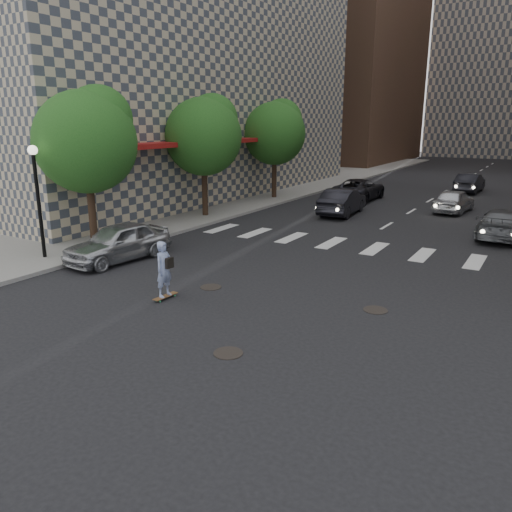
{
  "coord_description": "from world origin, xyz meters",
  "views": [
    {
      "loc": [
        7.3,
        -11.36,
        5.31
      ],
      "look_at": [
        -0.29,
        1.25,
        1.3
      ],
      "focal_mm": 35.0,
      "sensor_mm": 36.0,
      "label": 1
    }
  ],
  "objects_px": {
    "tree_a": "(89,137)",
    "traffic_car_a": "(342,202)",
    "silver_sedan": "(118,242)",
    "traffic_car_d": "(454,201)",
    "tree_c": "(276,131)",
    "skateboarder": "(164,269)",
    "lamppost": "(37,186)",
    "traffic_car_c": "(359,189)",
    "traffic_car_e": "(470,183)",
    "tree_b": "(205,133)",
    "traffic_car_b": "(503,224)"
  },
  "relations": [
    {
      "from": "tree_a",
      "to": "traffic_car_a",
      "type": "height_order",
      "value": "tree_a"
    },
    {
      "from": "silver_sedan",
      "to": "traffic_car_d",
      "type": "bearing_deg",
      "value": 68.58
    },
    {
      "from": "tree_c",
      "to": "skateboarder",
      "type": "xyz_separation_m",
      "value": [
        6.9,
        -19.53,
        -3.69
      ]
    },
    {
      "from": "tree_c",
      "to": "traffic_car_a",
      "type": "xyz_separation_m",
      "value": [
        6.23,
        -3.28,
        -3.89
      ]
    },
    {
      "from": "lamppost",
      "to": "silver_sedan",
      "type": "height_order",
      "value": "lamppost"
    },
    {
      "from": "tree_a",
      "to": "traffic_car_c",
      "type": "xyz_separation_m",
      "value": [
        5.15,
        18.55,
        -3.92
      ]
    },
    {
      "from": "traffic_car_a",
      "to": "traffic_car_e",
      "type": "relative_size",
      "value": 1.06
    },
    {
      "from": "lamppost",
      "to": "traffic_car_e",
      "type": "height_order",
      "value": "lamppost"
    },
    {
      "from": "tree_b",
      "to": "traffic_car_c",
      "type": "relative_size",
      "value": 1.26
    },
    {
      "from": "lamppost",
      "to": "traffic_car_b",
      "type": "bearing_deg",
      "value": 42.1
    },
    {
      "from": "skateboarder",
      "to": "traffic_car_e",
      "type": "distance_m",
      "value": 30.28
    },
    {
      "from": "tree_a",
      "to": "tree_b",
      "type": "distance_m",
      "value": 8.0
    },
    {
      "from": "lamppost",
      "to": "skateboarder",
      "type": "relative_size",
      "value": 2.35
    },
    {
      "from": "skateboarder",
      "to": "lamppost",
      "type": "bearing_deg",
      "value": 175.2
    },
    {
      "from": "traffic_car_a",
      "to": "traffic_car_d",
      "type": "distance_m",
      "value": 6.83
    },
    {
      "from": "tree_b",
      "to": "skateboarder",
      "type": "bearing_deg",
      "value": -59.1
    },
    {
      "from": "traffic_car_a",
      "to": "traffic_car_c",
      "type": "bearing_deg",
      "value": -84.04
    },
    {
      "from": "tree_c",
      "to": "traffic_car_b",
      "type": "xyz_separation_m",
      "value": [
        14.9,
        -5.14,
        -3.96
      ]
    },
    {
      "from": "traffic_car_b",
      "to": "lamppost",
      "type": "bearing_deg",
      "value": 44.91
    },
    {
      "from": "tree_a",
      "to": "traffic_car_b",
      "type": "xyz_separation_m",
      "value": [
        14.9,
        10.86,
        -3.96
      ]
    },
    {
      "from": "lamppost",
      "to": "traffic_car_a",
      "type": "bearing_deg",
      "value": 67.77
    },
    {
      "from": "silver_sedan",
      "to": "traffic_car_e",
      "type": "height_order",
      "value": "silver_sedan"
    },
    {
      "from": "skateboarder",
      "to": "traffic_car_c",
      "type": "bearing_deg",
      "value": 97.07
    },
    {
      "from": "tree_b",
      "to": "traffic_car_c",
      "type": "bearing_deg",
      "value": 63.97
    },
    {
      "from": "traffic_car_d",
      "to": "traffic_car_e",
      "type": "relative_size",
      "value": 0.95
    },
    {
      "from": "silver_sedan",
      "to": "traffic_car_c",
      "type": "xyz_separation_m",
      "value": [
        2.7,
        19.68,
        -0.01
      ]
    },
    {
      "from": "tree_c",
      "to": "silver_sedan",
      "type": "xyz_separation_m",
      "value": [
        2.45,
        -17.14,
        -3.91
      ]
    },
    {
      "from": "tree_c",
      "to": "traffic_car_b",
      "type": "bearing_deg",
      "value": -19.03
    },
    {
      "from": "traffic_car_b",
      "to": "tree_c",
      "type": "bearing_deg",
      "value": -16.21
    },
    {
      "from": "tree_a",
      "to": "traffic_car_e",
      "type": "relative_size",
      "value": 1.52
    },
    {
      "from": "tree_b",
      "to": "traffic_car_a",
      "type": "height_order",
      "value": "tree_b"
    },
    {
      "from": "tree_c",
      "to": "lamppost",
      "type": "bearing_deg",
      "value": -90.14
    },
    {
      "from": "tree_a",
      "to": "tree_c",
      "type": "bearing_deg",
      "value": 90.0
    },
    {
      "from": "silver_sedan",
      "to": "traffic_car_e",
      "type": "relative_size",
      "value": 1.0
    },
    {
      "from": "lamppost",
      "to": "traffic_car_c",
      "type": "relative_size",
      "value": 0.81
    },
    {
      "from": "lamppost",
      "to": "skateboarder",
      "type": "height_order",
      "value": "lamppost"
    },
    {
      "from": "lamppost",
      "to": "traffic_car_b",
      "type": "height_order",
      "value": "lamppost"
    },
    {
      "from": "tree_a",
      "to": "traffic_car_c",
      "type": "relative_size",
      "value": 1.26
    },
    {
      "from": "silver_sedan",
      "to": "traffic_car_c",
      "type": "height_order",
      "value": "silver_sedan"
    },
    {
      "from": "lamppost",
      "to": "tree_a",
      "type": "height_order",
      "value": "tree_a"
    },
    {
      "from": "skateboarder",
      "to": "traffic_car_c",
      "type": "relative_size",
      "value": 0.35
    },
    {
      "from": "traffic_car_c",
      "to": "lamppost",
      "type": "bearing_deg",
      "value": 76.0
    },
    {
      "from": "lamppost",
      "to": "traffic_car_d",
      "type": "xyz_separation_m",
      "value": [
        11.7,
        19.5,
        -2.23
      ]
    },
    {
      "from": "tree_b",
      "to": "traffic_car_e",
      "type": "height_order",
      "value": "tree_b"
    },
    {
      "from": "tree_c",
      "to": "traffic_car_a",
      "type": "distance_m",
      "value": 8.04
    },
    {
      "from": "tree_b",
      "to": "skateboarder",
      "type": "xyz_separation_m",
      "value": [
        6.9,
        -11.53,
        -3.69
      ]
    },
    {
      "from": "lamppost",
      "to": "tree_b",
      "type": "distance_m",
      "value": 10.77
    },
    {
      "from": "traffic_car_c",
      "to": "traffic_car_d",
      "type": "height_order",
      "value": "traffic_car_c"
    },
    {
      "from": "traffic_car_c",
      "to": "tree_a",
      "type": "bearing_deg",
      "value": 74.27
    },
    {
      "from": "tree_a",
      "to": "skateboarder",
      "type": "bearing_deg",
      "value": -27.1
    }
  ]
}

